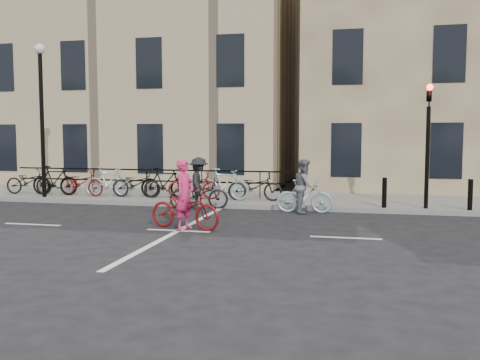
% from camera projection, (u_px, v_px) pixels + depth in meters
% --- Properties ---
extents(ground, '(120.00, 120.00, 0.00)m').
position_uv_depth(ground, '(178.00, 231.00, 13.00)').
color(ground, black).
rests_on(ground, ground).
extents(sidewalk, '(46.00, 4.00, 0.15)m').
position_uv_depth(sidewalk, '(130.00, 196.00, 19.71)').
color(sidewalk, slate).
rests_on(sidewalk, ground).
extents(building_east, '(14.00, 10.00, 12.00)m').
position_uv_depth(building_east, '(475.00, 46.00, 23.09)').
color(building_east, '#877151').
rests_on(building_east, sidewalk).
extents(building_west, '(20.00, 10.00, 10.00)m').
position_uv_depth(building_west, '(95.00, 79.00, 27.17)').
color(building_west, tan).
rests_on(building_west, sidewalk).
extents(traffic_light, '(0.18, 0.30, 3.90)m').
position_uv_depth(traffic_light, '(428.00, 130.00, 15.62)').
color(traffic_light, black).
rests_on(traffic_light, sidewalk).
extents(lamp_post, '(0.36, 0.36, 5.28)m').
position_uv_depth(lamp_post, '(41.00, 101.00, 18.41)').
color(lamp_post, black).
rests_on(lamp_post, sidewalk).
extents(bollard_east, '(0.14, 0.14, 0.90)m').
position_uv_depth(bollard_east, '(384.00, 193.00, 15.96)').
color(bollard_east, black).
rests_on(bollard_east, sidewalk).
extents(bollard_west, '(0.14, 0.14, 0.90)m').
position_uv_depth(bollard_west, '(470.00, 195.00, 15.43)').
color(bollard_west, black).
rests_on(bollard_west, sidewalk).
extents(parked_bikes, '(10.40, 1.23, 1.05)m').
position_uv_depth(parked_bikes, '(137.00, 183.00, 18.57)').
color(parked_bikes, black).
rests_on(parked_bikes, sidewalk).
extents(cyclist_pink, '(2.05, 1.12, 1.73)m').
position_uv_depth(cyclist_pink, '(185.00, 205.00, 13.19)').
color(cyclist_pink, maroon).
rests_on(cyclist_pink, ground).
extents(cyclist_grey, '(1.68, 0.81, 1.61)m').
position_uv_depth(cyclist_grey, '(305.00, 191.00, 15.86)').
color(cyclist_grey, '#90B5BC').
rests_on(cyclist_grey, ground).
extents(cyclist_dark, '(1.93, 1.17, 1.63)m').
position_uv_depth(cyclist_dark, '(199.00, 189.00, 16.70)').
color(cyclist_dark, black).
rests_on(cyclist_dark, ground).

